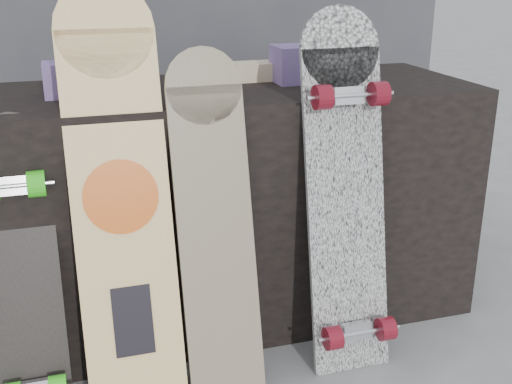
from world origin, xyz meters
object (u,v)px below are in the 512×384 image
object	(u,v)px
longboard_geisha	(120,190)
skateboard_dark	(24,269)
longboard_cascadia	(347,189)
vendor_table	(231,203)
longboard_celtic	(214,216)

from	to	relation	value
longboard_geisha	skateboard_dark	xyz separation A→B (m)	(-0.27, -0.00, -0.19)
longboard_geisha	longboard_cascadia	bearing A→B (deg)	-3.07
vendor_table	longboard_cascadia	xyz separation A→B (m)	(0.25, -0.38, 0.15)
longboard_cascadia	longboard_geisha	bearing A→B (deg)	176.93
longboard_celtic	skateboard_dark	size ratio (longest dim) A/B	1.20
longboard_geisha	skateboard_dark	size ratio (longest dim) A/B	1.42
vendor_table	longboard_cascadia	world-z (taller)	longboard_cascadia
longboard_geisha	skateboard_dark	distance (m)	0.33
longboard_cascadia	skateboard_dark	size ratio (longest dim) A/B	1.32
longboard_cascadia	skateboard_dark	distance (m)	0.93
vendor_table	longboard_cascadia	bearing A→B (deg)	-56.10
longboard_geisha	longboard_celtic	bearing A→B (deg)	-8.04
longboard_geisha	longboard_cascadia	size ratio (longest dim) A/B	1.07
longboard_geisha	vendor_table	bearing A→B (deg)	40.91
longboard_celtic	skateboard_dark	distance (m)	0.53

